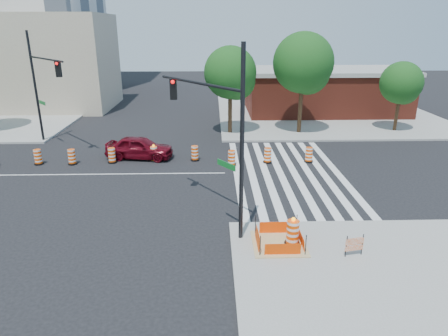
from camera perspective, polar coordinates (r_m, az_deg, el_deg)
The scene contains 23 objects.
ground at distance 25.90m, azimuth -15.58°, elevation -0.84°, with size 120.00×120.00×0.00m, color black.
sidewalk_ne at distance 44.03m, azimuth 13.96°, elevation 7.71°, with size 22.00×22.00×0.15m, color gray.
crosswalk_east at distance 25.55m, azimuth 8.98°, elevation -0.61°, with size 6.75×13.50×0.01m.
lane_centerline at distance 25.90m, azimuth -15.58°, elevation -0.83°, with size 14.00×0.12×0.01m, color silver.
excavation_pit at distance 17.08m, azimuth 7.85°, elevation -10.49°, with size 2.20×2.20×0.90m.
brick_storefront at distance 43.65m, azimuth 14.20°, elevation 10.59°, with size 16.50×8.50×4.60m.
beige_midrise at distance 49.23m, azimuth -24.15°, elevation 13.64°, with size 14.00×10.00×10.00m, color tan.
red_coupe at distance 28.34m, azimuth -11.97°, elevation 2.89°, with size 1.85×4.61×1.57m, color #5E0814.
signal_pole_se at distance 16.97m, azimuth -1.08°, elevation 6.69°, with size 3.70×5.02×8.07m.
signal_pole_nw at distance 32.62m, azimuth -24.60°, elevation 11.47°, with size 4.18×4.87×8.30m.
pit_drum at distance 16.89m, azimuth 9.77°, elevation -9.22°, with size 0.64×0.64×1.27m.
barricade at distance 16.74m, azimuth 18.14°, elevation -10.33°, with size 0.77×0.19×0.92m.
tree_north_c at distance 33.50m, azimuth 0.98°, elevation 13.06°, with size 4.30×4.30×7.30m.
tree_north_d at distance 34.18m, azimuth 11.28°, elevation 14.06°, with size 4.93×4.93×8.39m.
tree_north_e at distance 37.46m, azimuth 23.99°, elevation 10.76°, with size 3.53×3.53×6.00m.
median_drum_2 at distance 29.31m, azimuth -25.03°, elevation 1.37°, with size 0.60×0.60×1.02m.
median_drum_3 at distance 28.45m, azimuth -20.90°, elevation 1.42°, with size 0.60×0.60×1.02m.
median_drum_4 at distance 27.93m, azimuth -15.71°, elevation 1.67°, with size 0.60×0.60×1.02m.
median_drum_5 at distance 27.60m, azimuth -9.97°, elevation 1.93°, with size 0.60×0.60×1.18m.
median_drum_6 at distance 27.42m, azimuth -4.19°, elevation 2.05°, with size 0.60×0.60×1.02m.
median_drum_7 at distance 26.35m, azimuth 1.09°, elevation 1.36°, with size 0.60×0.60×1.02m.
median_drum_8 at distance 27.05m, azimuth 6.25°, elevation 1.73°, with size 0.60×0.60×1.02m.
median_drum_9 at distance 27.62m, azimuth 12.04°, elevation 1.78°, with size 0.60×0.60×1.02m.
Camera 1 is at (6.29, -23.55, 8.75)m, focal length 32.00 mm.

